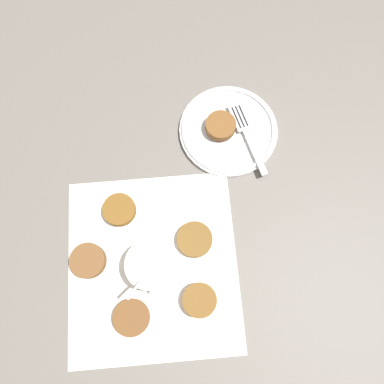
{
  "coord_description": "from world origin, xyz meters",
  "views": [
    {
      "loc": [
        0.1,
        0.06,
        0.67
      ],
      "look_at": [
        -0.08,
        0.09,
        0.02
      ],
      "focal_mm": 35.0,
      "sensor_mm": 36.0,
      "label": 1
    }
  ],
  "objects_px": {
    "sauce_bowl": "(150,266)",
    "serving_plate": "(228,130)",
    "fritter_on_plate": "(221,126)",
    "fork": "(246,131)"
  },
  "relations": [
    {
      "from": "sauce_bowl",
      "to": "serving_plate",
      "type": "xyz_separation_m",
      "value": [
        -0.23,
        0.19,
        -0.02
      ]
    },
    {
      "from": "sauce_bowl",
      "to": "fritter_on_plate",
      "type": "height_order",
      "value": "sauce_bowl"
    },
    {
      "from": "fritter_on_plate",
      "to": "sauce_bowl",
      "type": "bearing_deg",
      "value": -36.88
    },
    {
      "from": "sauce_bowl",
      "to": "fork",
      "type": "xyz_separation_m",
      "value": [
        -0.22,
        0.22,
        -0.01
      ]
    },
    {
      "from": "sauce_bowl",
      "to": "serving_plate",
      "type": "relative_size",
      "value": 0.49
    },
    {
      "from": "serving_plate",
      "to": "fritter_on_plate",
      "type": "bearing_deg",
      "value": -104.87
    },
    {
      "from": "serving_plate",
      "to": "fork",
      "type": "height_order",
      "value": "fork"
    },
    {
      "from": "serving_plate",
      "to": "fork",
      "type": "xyz_separation_m",
      "value": [
        0.01,
        0.03,
        0.01
      ]
    },
    {
      "from": "fork",
      "to": "fritter_on_plate",
      "type": "bearing_deg",
      "value": -109.83
    },
    {
      "from": "sauce_bowl",
      "to": "fritter_on_plate",
      "type": "bearing_deg",
      "value": 143.12
    }
  ]
}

